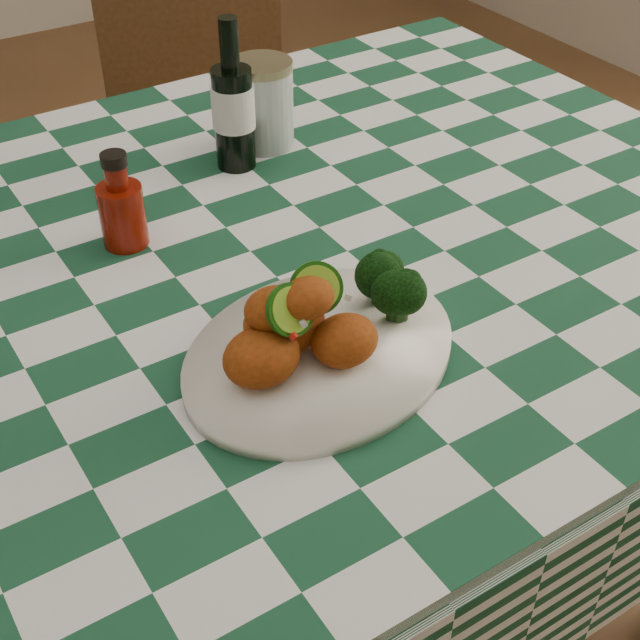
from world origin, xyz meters
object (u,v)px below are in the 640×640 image
dining_table (202,494)px  beer_bottle (232,95)px  fried_chicken_pile (304,318)px  plate (320,354)px  wooden_chair_right (215,182)px  ketchup_bottle (120,200)px  mason_jar (263,104)px

dining_table → beer_bottle: bearing=46.5°
dining_table → fried_chicken_pile: bearing=-78.6°
plate → wooden_chair_right: 1.09m
wooden_chair_right → fried_chicken_pile: bearing=-93.9°
beer_bottle → fried_chicken_pile: bearing=-109.3°
fried_chicken_pile → ketchup_bottle: bearing=101.3°
dining_table → fried_chicken_pile: 0.51m
dining_table → plate: plate is taller
mason_jar → wooden_chair_right: (0.15, 0.51, -0.42)m
mason_jar → wooden_chair_right: bearing=73.7°
ketchup_bottle → mason_jar: 0.31m
dining_table → plate: 0.46m
ketchup_bottle → mason_jar: mason_jar is taller
ketchup_bottle → beer_bottle: 0.24m
dining_table → beer_bottle: (0.19, 0.20, 0.50)m
beer_bottle → mason_jar: bearing=27.7°
plate → fried_chicken_pile: bearing=180.0°
dining_table → ketchup_bottle: 0.47m
dining_table → wooden_chair_right: bearing=61.3°
ketchup_bottle → mason_jar: (0.28, 0.14, 0.00)m
beer_bottle → wooden_chair_right: beer_bottle is taller
plate → wooden_chair_right: bearing=70.4°
plate → beer_bottle: size_ratio=1.49×
fried_chicken_pile → beer_bottle: (0.15, 0.43, 0.04)m
beer_bottle → wooden_chair_right: bearing=68.4°
plate → fried_chicken_pile: size_ratio=2.12×
plate → ketchup_bottle: 0.34m
dining_table → beer_bottle: size_ratio=7.75×
dining_table → ketchup_bottle: size_ratio=13.27×
ketchup_bottle → wooden_chair_right: (0.43, 0.65, -0.42)m
plate → beer_bottle: bearing=73.1°
mason_jar → ketchup_bottle: bearing=-153.6°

